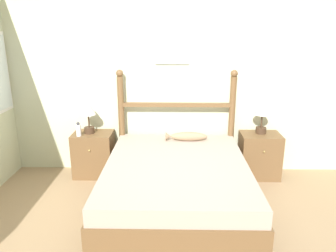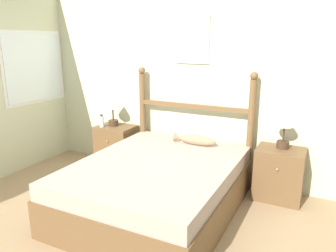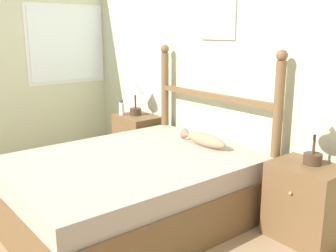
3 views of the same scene
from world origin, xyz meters
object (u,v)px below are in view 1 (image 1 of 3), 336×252
Objects in this scene: table_lamp_right at (262,113)px; bottle at (78,130)px; nightstand_left at (94,154)px; nightstand_right at (259,155)px; fish_pillow at (186,136)px; table_lamp_left at (88,113)px; bed at (176,185)px.

table_lamp_right is 2.35m from bottle.
nightstand_left is 1.00× the size of nightstand_right.
bottle is (-0.14, -0.12, 0.38)m from nightstand_left.
fish_pillow reaches higher than nightstand_right.
table_lamp_left is at bearing 49.08° from bottle.
nightstand_right is at bearing -95.34° from table_lamp_right.
bottle reaches higher than fish_pillow.
fish_pillow is (0.13, 0.70, 0.33)m from bed.
nightstand_left is at bearing -178.89° from table_lamp_right.
nightstand_right is at bearing 0.00° from nightstand_left.
bed is 1.53m from table_lamp_left.
table_lamp_right is at bearing 1.11° from nightstand_left.
table_lamp_right reaches higher than fish_pillow.
bottle is at bearing -140.77° from nightstand_left.
table_lamp_left is (-0.04, 0.00, 0.57)m from nightstand_left.
bed is at bearing -36.99° from nightstand_left.
table_lamp_right reaches higher than bottle.
nightstand_right is 3.24× the size of bottle.
table_lamp_left and table_lamp_right have the same top height.
nightstand_left is 0.42m from bottle.
table_lamp_right is 0.77× the size of fish_pillow.
table_lamp_right is at bearing 84.66° from nightstand_right.
table_lamp_right is (1.10, 0.87, 0.60)m from bed.
nightstand_left is 3.24× the size of bottle.
fish_pillow is (-0.97, -0.12, 0.30)m from nightstand_right.
nightstand_left and nightstand_right have the same top height.
table_lamp_right is at bearing 38.28° from bed.
fish_pillow is (1.37, -0.01, -0.08)m from bottle.
nightstand_left is 0.57m from table_lamp_left.
bed is 1.37m from nightstand_right.
fish_pillow is at bearing -0.23° from bottle.
nightstand_left is (-1.10, 0.83, 0.03)m from bed.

